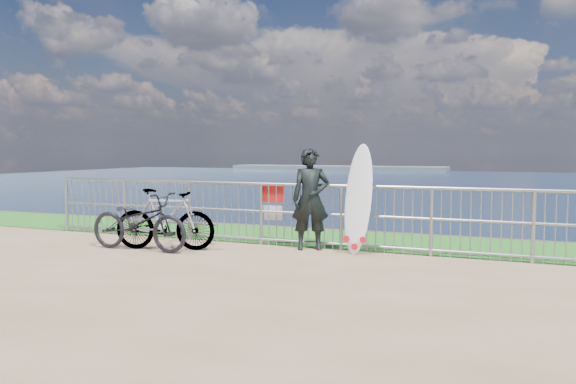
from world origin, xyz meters
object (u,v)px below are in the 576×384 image
at_px(surfer, 310,199).
at_px(surfboard, 358,203).
at_px(bicycle_near, 139,222).
at_px(bicycle_far, 165,219).

xyz_separation_m(surfer, surfboard, (0.84, -0.01, -0.03)).
bearing_deg(bicycle_near, surfboard, -70.74).
bearing_deg(surfboard, bicycle_near, -161.50).
xyz_separation_m(surfboard, bicycle_far, (-3.14, -0.94, -0.32)).
relative_size(surfboard, bicycle_near, 0.96).
bearing_deg(bicycle_far, surfboard, -87.81).
bearing_deg(surfer, bicycle_near, -178.94).
bearing_deg(bicycle_near, bicycle_far, -56.48).
distance_m(surfer, bicycle_near, 2.94).
bearing_deg(surfboard, bicycle_far, -163.37).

